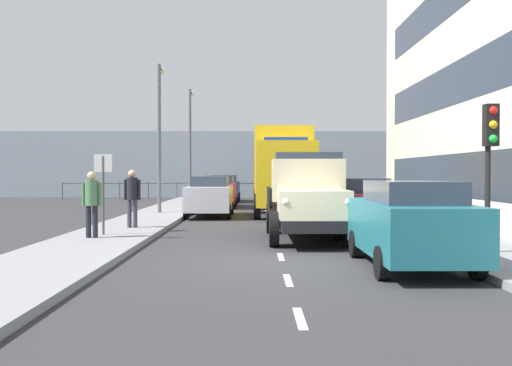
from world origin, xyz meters
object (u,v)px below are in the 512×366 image
object	(u,v)px
pedestrian_couple_a	(92,199)
car_navy_oppositeside_2	(225,188)
car_teal_kerbside_near	(409,223)
car_maroon_kerbside_1	(357,206)
lamp_post_far	(190,135)
pedestrian_couple_b	(132,193)
truck_vintage_cream	(307,198)
lorry_cargo_yellow	(282,168)
traffic_light_near	(490,145)
lamp_post_promenade	(160,124)
street_sign	(103,180)
car_silver_oppositeside_0	(210,196)
car_red_oppositeside_1	(220,191)

from	to	relation	value
pedestrian_couple_a	car_navy_oppositeside_2	bearing A→B (deg)	-96.58
car_teal_kerbside_near	pedestrian_couple_a	xyz separation A→B (m)	(7.40, -3.83, 0.30)
car_maroon_kerbside_1	lamp_post_far	size ratio (longest dim) A/B	0.61
pedestrian_couple_b	lamp_post_far	world-z (taller)	lamp_post_far
car_navy_oppositeside_2	truck_vintage_cream	bearing A→B (deg)	99.26
truck_vintage_cream	pedestrian_couple_b	size ratio (longest dim) A/B	3.11
lorry_cargo_yellow	car_maroon_kerbside_1	size ratio (longest dim) A/B	1.96
traffic_light_near	lamp_post_promenade	xyz separation A→B (m)	(9.20, -12.43, 1.51)
lamp_post_far	street_sign	bearing A→B (deg)	89.15
car_silver_oppositeside_0	car_red_oppositeside_1	distance (m)	6.49
car_navy_oppositeside_2	lamp_post_far	xyz separation A→B (m)	(2.06, 1.59, 3.31)
pedestrian_couple_a	lamp_post_far	size ratio (longest dim) A/B	0.26
traffic_light_near	street_sign	bearing A→B (deg)	-21.19
pedestrian_couple_a	lorry_cargo_yellow	bearing A→B (deg)	-118.27
traffic_light_near	street_sign	xyz separation A→B (m)	(9.29, -3.60, -0.79)
pedestrian_couple_b	street_sign	size ratio (longest dim) A/B	0.81
car_maroon_kerbside_1	pedestrian_couple_b	bearing A→B (deg)	-7.47
lorry_cargo_yellow	car_maroon_kerbside_1	distance (m)	8.82
car_red_oppositeside_1	car_teal_kerbside_near	bearing A→B (deg)	104.46
truck_vintage_cream	lorry_cargo_yellow	xyz separation A→B (m)	(0.21, -9.81, 0.90)
car_maroon_kerbside_1	pedestrian_couple_a	xyz separation A→B (m)	(7.40, 1.84, 0.30)
truck_vintage_cream	car_navy_oppositeside_2	xyz separation A→B (m)	(3.35, -20.57, -0.28)
lamp_post_far	lorry_cargo_yellow	bearing A→B (deg)	119.60
truck_vintage_cream	pedestrian_couple_a	bearing A→B (deg)	5.67
lamp_post_promenade	car_silver_oppositeside_0	bearing A→B (deg)	163.21
car_red_oppositeside_1	lamp_post_promenade	distance (m)	6.95
pedestrian_couple_a	pedestrian_couple_b	xyz separation A→B (m)	(-0.48, -2.75, 0.03)
lorry_cargo_yellow	pedestrian_couple_a	world-z (taller)	lorry_cargo_yellow
car_maroon_kerbside_1	car_silver_oppositeside_0	bearing A→B (deg)	-54.95
car_silver_oppositeside_0	pedestrian_couple_b	world-z (taller)	pedestrian_couple_b
truck_vintage_cream	car_teal_kerbside_near	size ratio (longest dim) A/B	1.33
lorry_cargo_yellow	pedestrian_couple_b	bearing A→B (deg)	56.23
car_silver_oppositeside_0	lorry_cargo_yellow	bearing A→B (deg)	-154.71
pedestrian_couple_b	street_sign	xyz separation A→B (m)	(0.37, 1.99, 0.46)
truck_vintage_cream	lamp_post_far	world-z (taller)	lamp_post_far
lamp_post_promenade	street_sign	size ratio (longest dim) A/B	2.86
car_maroon_kerbside_1	street_sign	size ratio (longest dim) A/B	1.86
car_silver_oppositeside_0	lamp_post_promenade	world-z (taller)	lamp_post_promenade
car_teal_kerbside_near	car_maroon_kerbside_1	world-z (taller)	same
car_teal_kerbside_near	car_silver_oppositeside_0	world-z (taller)	same
car_navy_oppositeside_2	pedestrian_couple_b	xyz separation A→B (m)	(1.97, 18.40, 0.33)
street_sign	lorry_cargo_yellow	bearing A→B (deg)	-119.65
street_sign	lamp_post_far	bearing A→B (deg)	-90.85
car_teal_kerbside_near	truck_vintage_cream	bearing A→B (deg)	-69.98
car_maroon_kerbside_1	car_silver_oppositeside_0	xyz separation A→B (m)	(4.96, -7.06, 0.00)
pedestrian_couple_b	traffic_light_near	world-z (taller)	traffic_light_near
car_maroon_kerbside_1	pedestrian_couple_b	world-z (taller)	pedestrian_couple_b
car_silver_oppositeside_0	car_red_oppositeside_1	bearing A→B (deg)	-90.00
car_red_oppositeside_1	pedestrian_couple_b	distance (m)	12.80
car_maroon_kerbside_1	car_navy_oppositeside_2	size ratio (longest dim) A/B	0.96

